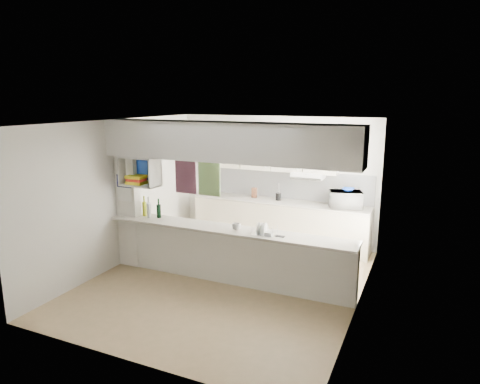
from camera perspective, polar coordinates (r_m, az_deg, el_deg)
The scene contains 16 objects.
floor at distance 7.18m, azimuth -1.88°, elevation -11.86°, with size 4.80×4.80×0.00m, color #9A8359.
ceiling at distance 6.56m, azimuth -2.04°, elevation 9.33°, with size 4.80×4.80×0.00m, color white.
wall_back at distance 8.92m, azimuth 4.82°, elevation 1.70°, with size 4.20×4.20×0.00m, color silver.
wall_left at distance 7.88m, azimuth -15.82°, elevation -0.16°, with size 4.80×4.80×0.00m, color silver.
wall_right at distance 6.16m, azimuth 15.93°, elevation -3.64°, with size 4.80×4.80×0.00m, color silver.
servery_partition at distance 6.75m, azimuth -3.30°, elevation 1.36°, with size 4.20×0.50×2.60m.
cubby_shelf at distance 7.43m, azimuth -13.14°, elevation 2.47°, with size 0.65×0.35×0.50m.
kitchen_run at distance 8.73m, azimuth 5.18°, elevation -1.74°, with size 3.60×0.63×2.24m.
microwave at distance 8.30m, azimuth 13.91°, elevation -0.98°, with size 0.59×0.40×0.32m, color white.
bowl at distance 8.27m, azimuth 14.24°, elevation 0.31°, with size 0.23×0.23×0.06m, color #0D3197.
dish_rack at distance 6.53m, azimuth 3.23°, elevation -5.03°, with size 0.37×0.28×0.19m.
cup at distance 6.70m, azimuth -0.49°, elevation -4.63°, with size 0.13×0.13×0.11m, color white.
wine_bottles at distance 7.63m, azimuth -12.33°, elevation -2.28°, with size 0.52×0.15×0.37m.
plastic_tubs at distance 6.58m, azimuth 3.25°, elevation -5.35°, with size 0.48×0.21×0.06m.
utensil_jar at distance 8.71m, azimuth 5.13°, elevation -0.62°, with size 0.11×0.11×0.15m, color black.
knife_block at distance 8.91m, azimuth 1.92°, elevation -0.09°, with size 0.10×0.08×0.21m, color #542F1D.
Camera 1 is at (2.88, -5.88, 2.95)m, focal length 32.00 mm.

